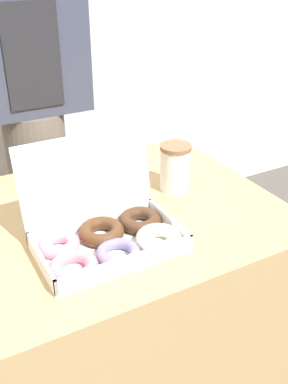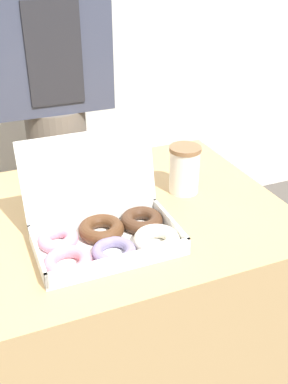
{
  "view_description": "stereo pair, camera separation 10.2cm",
  "coord_description": "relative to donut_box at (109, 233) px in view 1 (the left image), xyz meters",
  "views": [
    {
      "loc": [
        -0.41,
        -0.97,
        1.37
      ],
      "look_at": [
        0.04,
        -0.15,
        0.85
      ],
      "focal_mm": 42.0,
      "sensor_mm": 36.0,
      "label": 1
    },
    {
      "loc": [
        -0.32,
        -1.01,
        1.37
      ],
      "look_at": [
        0.04,
        -0.15,
        0.85
      ],
      "focal_mm": 42.0,
      "sensor_mm": 36.0,
      "label": 2
    }
  ],
  "objects": [
    {
      "name": "coffee_cup",
      "position": [
        0.29,
        0.17,
        0.04
      ],
      "size": [
        0.09,
        0.09,
        0.14
      ],
      "color": "silver",
      "rests_on": "table"
    },
    {
      "name": "table",
      "position": [
        0.05,
        0.14,
        -0.4
      ],
      "size": [
        0.95,
        0.73,
        0.73
      ],
      "color": "tan",
      "rests_on": "ground_plane"
    },
    {
      "name": "donut_box",
      "position": [
        0.0,
        0.0,
        0.0
      ],
      "size": [
        0.36,
        0.28,
        0.24
      ],
      "color": "white",
      "rests_on": "table"
    },
    {
      "name": "person_customer",
      "position": [
        0.05,
        0.79,
        0.12
      ],
      "size": [
        0.42,
        0.24,
        1.61
      ],
      "color": "#665B51",
      "rests_on": "ground_plane"
    }
  ]
}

